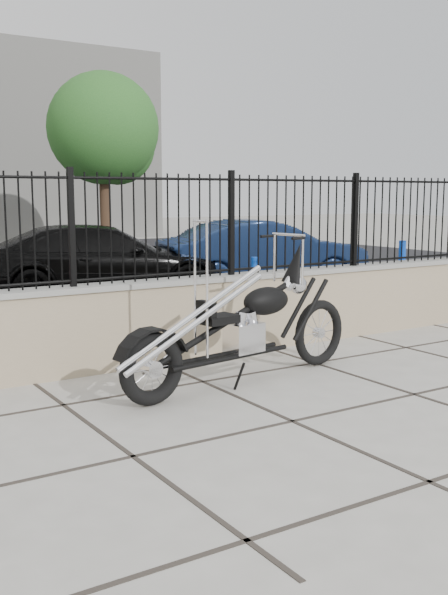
% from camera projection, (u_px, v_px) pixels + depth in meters
% --- Properties ---
extents(ground_plane, '(90.00, 90.00, 0.00)m').
position_uv_depth(ground_plane, '(292.00, 421.00, 5.96)').
color(ground_plane, '#99968E').
rests_on(ground_plane, ground).
extents(retaining_wall, '(14.00, 0.36, 0.96)m').
position_uv_depth(retaining_wall, '(158.00, 322.00, 7.98)').
color(retaining_wall, gray).
rests_on(retaining_wall, ground_plane).
extents(iron_fence, '(14.00, 0.08, 1.20)m').
position_uv_depth(iron_fence, '(157.00, 227.00, 7.82)').
color(iron_fence, black).
rests_on(iron_fence, retaining_wall).
extents(chopper_motorcycle, '(2.92, 0.92, 1.72)m').
position_uv_depth(chopper_motorcycle, '(240.00, 301.00, 7.00)').
color(chopper_motorcycle, black).
rests_on(chopper_motorcycle, ground_plane).
extents(car_black, '(5.00, 3.01, 1.36)m').
position_uv_depth(car_black, '(102.00, 261.00, 13.08)').
color(car_black, black).
rests_on(car_black, parking_lot).
extents(car_blue, '(4.48, 2.38, 1.40)m').
position_uv_depth(car_blue, '(264.00, 254.00, 14.25)').
color(car_blue, '#111F40').
rests_on(car_blue, parking_lot).
extents(bollard_b, '(0.14, 0.14, 0.88)m').
position_uv_depth(bollard_b, '(254.00, 283.00, 11.68)').
color(bollard_b, blue).
rests_on(bollard_b, ground_plane).
extents(bollard_c, '(0.17, 0.17, 1.08)m').
position_uv_depth(bollard_c, '(402.00, 270.00, 12.84)').
color(bollard_c, blue).
rests_on(bollard_c, ground_plane).
extents(tree_right, '(3.45, 3.45, 5.82)m').
position_uv_depth(tree_right, '(103.00, 123.00, 21.47)').
color(tree_right, '#382619').
rests_on(tree_right, ground_plane).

